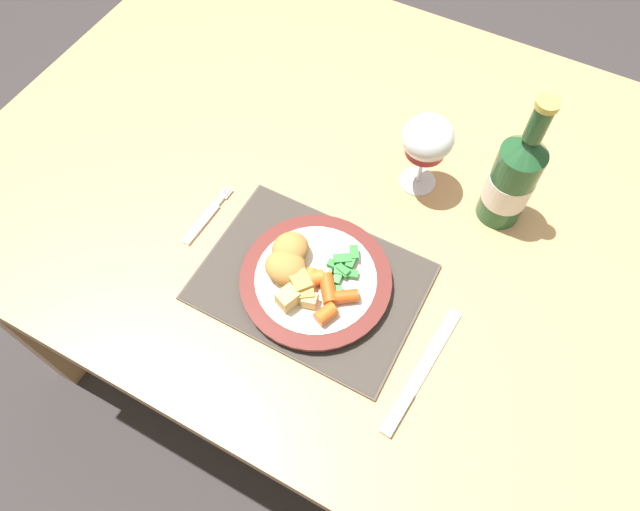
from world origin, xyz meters
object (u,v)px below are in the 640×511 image
dining_table (362,214)px  table_knife (416,381)px  dinner_plate (316,280)px  bottle (513,178)px  fork (205,219)px  wine_glass (427,141)px

dining_table → table_knife: size_ratio=6.26×
dinner_plate → bottle: bearing=52.7°
dinner_plate → fork: bearing=174.9°
dinner_plate → fork: 0.22m
table_knife → bottle: (0.00, 0.34, 0.09)m
wine_glass → fork: bearing=-139.3°
fork → bottle: bottle is taller
dining_table → table_knife: bearing=-52.2°
wine_glass → bottle: (0.14, 0.00, -0.01)m
dining_table → bottle: size_ratio=5.42×
dining_table → dinner_plate: size_ratio=5.88×
fork → wine_glass: 0.39m
table_knife → wine_glass: 0.37m
dinner_plate → table_knife: (0.20, -0.07, -0.01)m
dinner_plate → table_knife: bearing=-19.0°
dining_table → dinner_plate: 0.23m
dinner_plate → wine_glass: 0.28m
dining_table → fork: 0.29m
fork → table_knife: (0.42, -0.09, 0.00)m
dinner_plate → bottle: bottle is taller
dinner_plate → table_knife: dinner_plate is taller
dining_table → bottle: 0.29m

